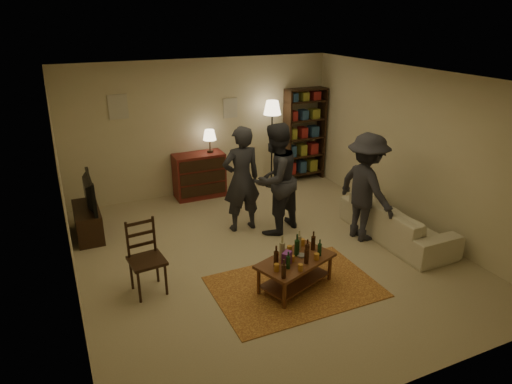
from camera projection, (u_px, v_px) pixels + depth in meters
floor at (266, 254)px, 7.13m from camera, size 6.00×6.00×0.00m
room_shell at (169, 107)px, 8.74m from camera, size 6.00×6.00×6.00m
rug at (295, 287)px, 6.27m from camera, size 2.20×1.50×0.01m
coffee_table at (295, 262)px, 6.13m from camera, size 1.20×0.91×0.77m
dining_chair at (145, 254)px, 6.03m from camera, size 0.49×0.49×1.03m
tv_stand at (87, 215)px, 7.58m from camera, size 0.40×1.00×1.06m
dresser at (200, 174)px, 9.18m from camera, size 1.00×0.50×1.36m
bookshelf at (304, 134)px, 9.96m from camera, size 0.90×0.34×2.02m
floor_lamp at (272, 114)px, 9.33m from camera, size 0.36×0.36×1.84m
sofa at (397, 221)px, 7.53m from camera, size 0.81×2.08×0.61m
person_left at (241, 179)px, 7.63m from camera, size 0.67×0.44×1.82m
person_right at (275, 179)px, 7.54m from camera, size 1.13×1.03×1.89m
person_by_sofa at (366, 188)px, 7.32m from camera, size 0.75×1.20×1.79m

